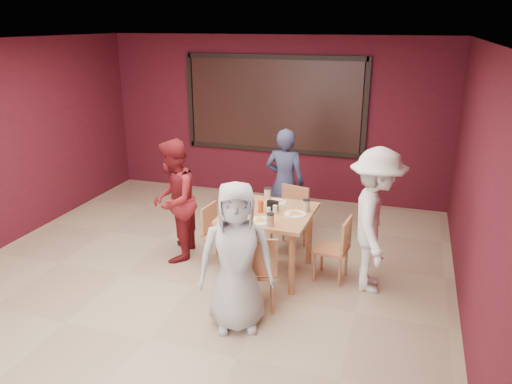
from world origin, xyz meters
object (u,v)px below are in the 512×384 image
(dining_table, at_px, (269,219))
(diner_front, at_px, (236,257))
(diner_back, at_px, (285,183))
(chair_back, at_px, (291,214))
(chair_front, at_px, (257,268))
(diner_left, at_px, (174,201))
(chair_right, at_px, (337,246))
(diner_right, at_px, (375,221))
(chair_left, at_px, (216,230))

(dining_table, distance_m, diner_front, 1.21)
(diner_back, bearing_deg, diner_front, 95.09)
(diner_front, bearing_deg, chair_back, 67.37)
(diner_front, height_order, diner_back, diner_back)
(chair_back, bearing_deg, chair_front, -88.62)
(chair_back, xyz_separation_m, diner_left, (-1.38, -0.79, 0.32))
(chair_front, bearing_deg, chair_right, 52.43)
(diner_right, bearing_deg, chair_right, 76.14)
(diner_left, bearing_deg, diner_right, 77.27)
(dining_table, bearing_deg, diner_front, -89.14)
(chair_left, relative_size, diner_back, 0.49)
(chair_front, bearing_deg, diner_back, 96.57)
(chair_left, xyz_separation_m, chair_right, (1.57, -0.03, 0.02))
(chair_right, bearing_deg, chair_back, 134.79)
(chair_left, distance_m, chair_right, 1.57)
(chair_left, xyz_separation_m, diner_front, (0.75, -1.31, 0.35))
(chair_left, xyz_separation_m, diner_right, (1.99, -0.08, 0.41))
(diner_right, bearing_deg, diner_left, 83.03)
(diner_front, relative_size, diner_left, 0.98)
(dining_table, xyz_separation_m, diner_back, (-0.12, 1.25, 0.08))
(chair_front, distance_m, diner_front, 0.46)
(dining_table, distance_m, diner_back, 1.26)
(diner_front, relative_size, diner_right, 0.92)
(chair_right, relative_size, diner_left, 0.50)
(chair_right, xyz_separation_m, diner_back, (-0.96, 1.18, 0.34))
(chair_front, relative_size, chair_right, 1.12)
(chair_front, xyz_separation_m, chair_back, (-0.04, 1.70, -0.02))
(chair_left, bearing_deg, dining_table, -7.54)
(chair_front, xyz_separation_m, chair_right, (0.72, 0.93, -0.05))
(dining_table, xyz_separation_m, diner_right, (1.26, 0.01, 0.13))
(chair_back, distance_m, chair_left, 1.10)
(chair_back, distance_m, chair_right, 1.08)
(diner_front, bearing_deg, diner_back, 72.36)
(chair_left, distance_m, diner_right, 2.04)
(chair_front, bearing_deg, dining_table, 97.83)
(diner_back, bearing_deg, diner_left, 47.49)
(chair_front, distance_m, diner_right, 1.48)
(diner_front, height_order, diner_right, diner_right)
(chair_left, bearing_deg, diner_right, -2.40)
(chair_back, bearing_deg, dining_table, -95.34)
(chair_front, height_order, diner_front, diner_front)
(chair_back, height_order, diner_left, diner_left)
(chair_left, bearing_deg, diner_back, 62.08)
(dining_table, bearing_deg, chair_back, 84.66)
(chair_front, height_order, chair_back, chair_front)
(diner_front, bearing_deg, chair_right, 36.48)
(chair_left, bearing_deg, chair_right, -1.00)
(diner_left, bearing_deg, chair_front, 45.37)
(chair_back, bearing_deg, chair_left, -137.80)
(chair_front, distance_m, diner_left, 1.71)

